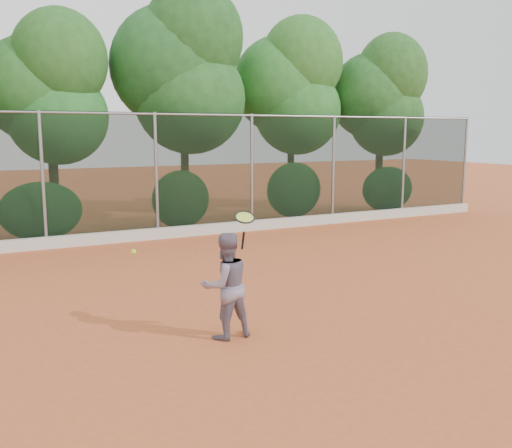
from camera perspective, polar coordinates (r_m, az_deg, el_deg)
name	(u,v)px	position (r m, az deg, el deg)	size (l,w,h in m)	color
ground	(282,302)	(10.16, 2.64, -7.78)	(80.00, 80.00, 0.00)	#C15A2D
concrete_curb	(160,233)	(16.22, -9.58, -0.92)	(24.00, 0.20, 0.30)	beige
tennis_player	(226,286)	(8.26, -3.06, -6.18)	(0.75, 0.59, 1.55)	slate
chainlink_fence	(156,172)	(16.18, -9.95, 5.14)	(24.09, 0.09, 3.50)	black
foliage_backdrop	(115,83)	(17.96, -13.87, 13.53)	(23.70, 3.63, 7.55)	#3D2817
tennis_racket	(245,220)	(8.16, -1.15, 0.41)	(0.36, 0.34, 0.57)	black
tennis_ball_in_flight	(133,252)	(7.45, -12.15, -2.74)	(0.07, 0.07, 0.07)	#B3DB31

